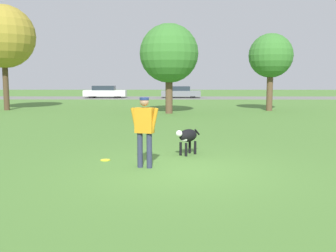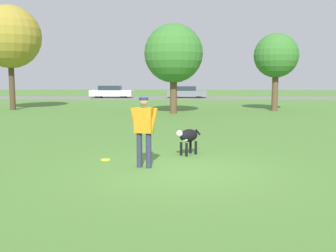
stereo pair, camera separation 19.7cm
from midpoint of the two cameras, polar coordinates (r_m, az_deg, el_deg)
ground_plane at (r=9.13m, az=1.29°, el=-6.42°), size 120.00×120.00×0.00m
far_road_strip at (r=41.17m, az=0.57°, el=4.10°), size 120.00×6.00×0.01m
person at (r=9.22m, az=-4.05°, el=-0.04°), size 0.69×0.33×1.67m
dog at (r=10.80m, az=2.29°, el=-1.54°), size 0.73×0.82×0.72m
frisbee at (r=10.32m, az=-9.63°, el=-4.89°), size 0.25×0.25×0.02m
tree_mid_center at (r=23.37m, az=-0.09°, el=10.46°), size 3.45×3.45×5.26m
tree_far_right at (r=26.07m, az=14.48°, el=9.79°), size 2.79×2.79×4.90m
tree_far_left at (r=27.90m, az=-22.97°, el=11.84°), size 4.02×4.02×6.75m
parked_car_white at (r=41.54m, az=-9.28°, el=4.91°), size 4.35×1.76×1.28m
parked_car_grey at (r=41.16m, az=1.70°, el=4.93°), size 4.08×1.73×1.22m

